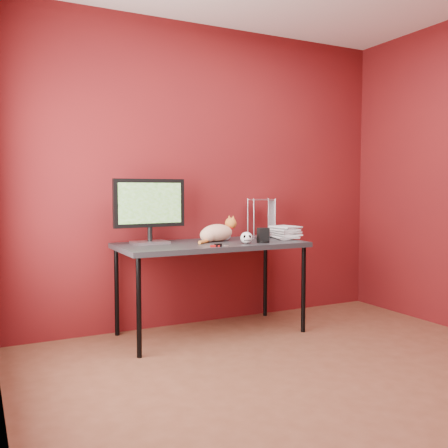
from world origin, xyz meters
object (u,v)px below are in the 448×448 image
desk (211,249)px  speaker (263,236)px  monitor (150,208)px  book_stack (276,167)px  skull_mug (247,238)px  cat (217,233)px

desk → speaker: size_ratio=12.61×
desk → speaker: (0.37, -0.20, 0.11)m
monitor → book_stack: 1.16m
desk → monitor: monitor is taller
skull_mug → book_stack: 0.75m
cat → skull_mug: bearing=-78.0°
desk → monitor: bearing=163.8°
skull_mug → monitor: bearing=174.9°
skull_mug → speaker: (0.16, 0.01, 0.01)m
monitor → book_stack: book_stack is taller
skull_mug → speaker: speaker is taller
monitor → book_stack: size_ratio=0.47×
monitor → book_stack: bearing=-11.0°
speaker → book_stack: book_stack is taller
book_stack → skull_mug: bearing=-151.4°
desk → book_stack: book_stack is taller
cat → skull_mug: (0.13, -0.27, -0.03)m
desk → book_stack: (0.63, 0.02, 0.68)m
monitor → cat: 0.60m
cat → speaker: cat is taller
desk → skull_mug: size_ratio=14.53×
monitor → speaker: bearing=-26.5°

